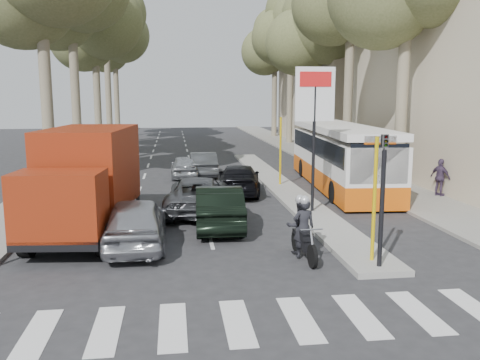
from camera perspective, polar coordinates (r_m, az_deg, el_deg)
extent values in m
plane|color=#28282B|center=(14.49, 0.87, -8.84)|extent=(120.00, 120.00, 0.00)
cube|color=gray|center=(40.29, 7.85, 2.98)|extent=(3.20, 70.00, 0.12)
cube|color=gray|center=(42.28, -15.60, 3.02)|extent=(2.40, 64.00, 0.12)
cube|color=gray|center=(25.56, 4.51, -0.64)|extent=(1.50, 26.00, 0.16)
cube|color=#B7A88E|center=(50.84, 13.03, 13.12)|extent=(11.00, 20.00, 16.00)
cylinder|color=yellow|center=(13.95, 14.84, -2.45)|extent=(0.10, 0.10, 3.50)
cylinder|color=yellow|center=(19.54, 8.21, 1.13)|extent=(0.10, 0.10, 3.50)
cylinder|color=yellow|center=(25.32, 4.56, 3.09)|extent=(0.10, 0.10, 3.50)
cylinder|color=black|center=(19.44, 8.27, 3.60)|extent=(0.12, 0.12, 5.20)
cube|color=white|center=(19.34, 8.41, 9.51)|extent=(1.50, 0.10, 2.00)
cube|color=red|center=(19.29, 8.50, 11.14)|extent=(1.20, 0.02, 0.55)
cylinder|color=black|center=(13.53, 15.61, -3.50)|extent=(0.12, 0.12, 3.20)
imported|color=black|center=(13.28, 15.90, 2.82)|extent=(0.16, 0.41, 1.00)
cylinder|color=#6B604C|center=(26.31, -20.86, 8.09)|extent=(0.56, 0.56, 8.40)
cylinder|color=#6B604C|center=(34.16, -17.97, 8.89)|extent=(0.56, 0.56, 8.96)
sphere|color=#4A522E|center=(35.35, -19.93, 17.66)|extent=(5.20, 5.20, 5.20)
cylinder|color=#6B604C|center=(42.03, -15.71, 8.45)|extent=(0.56, 0.56, 8.12)
sphere|color=#4A522E|center=(43.00, -17.26, 14.98)|extent=(5.20, 5.20, 5.20)
sphere|color=#4A522E|center=(41.50, -14.98, 16.91)|extent=(5.80, 5.80, 5.80)
sphere|color=#4A522E|center=(43.62, -15.67, 18.05)|extent=(4.80, 4.80, 4.80)
cylinder|color=#6B604C|center=(49.97, -14.56, 9.41)|extent=(0.56, 0.56, 9.52)
sphere|color=#4A522E|center=(51.05, -15.91, 15.86)|extent=(5.20, 5.20, 5.20)
sphere|color=#4A522E|center=(49.62, -13.95, 17.72)|extent=(5.80, 5.80, 5.80)
sphere|color=#4A522E|center=(51.78, -14.59, 18.86)|extent=(4.80, 4.80, 4.80)
cylinder|color=#6B604C|center=(57.93, -13.68, 9.00)|extent=(0.56, 0.56, 8.68)
sphere|color=#4A522E|center=(58.86, -14.82, 14.10)|extent=(5.20, 5.20, 5.20)
sphere|color=#4A522E|center=(57.40, -13.10, 15.53)|extent=(5.80, 5.80, 5.80)
sphere|color=#4A522E|center=(59.49, -13.67, 16.49)|extent=(4.80, 4.80, 4.80)
cylinder|color=#6B604C|center=(26.05, 17.70, 8.25)|extent=(0.56, 0.56, 8.40)
cylinder|color=#6B604C|center=(33.50, 12.05, 9.38)|extent=(0.56, 0.56, 9.24)
sphere|color=#4A522E|center=(34.23, 10.37, 18.87)|extent=(5.20, 5.20, 5.20)
cylinder|color=#6B604C|center=(41.09, 8.01, 8.50)|extent=(0.56, 0.56, 7.84)
sphere|color=#4A522E|center=(41.62, 6.56, 15.10)|extent=(5.20, 5.20, 5.20)
sphere|color=#4A522E|center=(40.90, 9.78, 16.71)|extent=(5.80, 5.80, 5.80)
sphere|color=#4A522E|center=(42.68, 8.09, 17.96)|extent=(4.80, 4.80, 4.80)
cylinder|color=#6B604C|center=(48.87, 5.62, 9.34)|extent=(0.56, 0.56, 8.96)
sphere|color=#4A522E|center=(49.53, 4.39, 15.67)|extent=(5.20, 5.20, 5.20)
sphere|color=#4A522E|center=(48.76, 7.05, 17.24)|extent=(5.80, 5.80, 5.80)
sphere|color=#4A522E|center=(50.61, 5.71, 18.44)|extent=(4.80, 4.80, 4.80)
cylinder|color=#6B604C|center=(56.71, 3.87, 9.09)|extent=(0.56, 0.56, 8.40)
sphere|color=#4A522E|center=(57.31, 2.80, 14.21)|extent=(5.20, 5.20, 5.20)
sphere|color=#4A522E|center=(56.42, 5.04, 15.49)|extent=(5.80, 5.80, 5.80)
sphere|color=#4A522E|center=(58.27, 3.94, 16.50)|extent=(4.80, 4.80, 4.80)
imported|color=#B0B1B8|center=(15.76, -11.64, -4.63)|extent=(1.86, 4.52, 1.53)
imported|color=black|center=(17.67, -2.42, -3.00)|extent=(1.75, 4.56, 1.48)
imported|color=#4C4F54|center=(20.01, -4.74, -1.66)|extent=(2.82, 5.27, 1.41)
imported|color=black|center=(23.70, -0.11, 0.07)|extent=(2.53, 4.92, 1.36)
imported|color=#A2A5AA|center=(28.49, -6.25, 1.51)|extent=(1.53, 3.74, 1.27)
imported|color=#46494D|center=(29.14, -4.17, 1.81)|extent=(1.45, 4.15, 1.37)
imported|color=black|center=(23.33, -17.98, -0.38)|extent=(2.25, 5.23, 1.50)
cube|color=black|center=(17.40, -16.90, -4.09)|extent=(3.06, 6.74, 0.27)
cylinder|color=black|center=(15.77, -22.80, -6.23)|extent=(0.43, 1.01, 0.98)
cylinder|color=black|center=(15.12, -15.04, -6.46)|extent=(0.43, 1.01, 0.98)
cylinder|color=black|center=(19.56, -18.46, -3.02)|extent=(0.43, 1.01, 0.98)
cylinder|color=black|center=(19.04, -12.17, -3.07)|extent=(0.43, 1.01, 0.98)
cube|color=maroon|center=(14.85, -19.60, -2.64)|extent=(2.54, 1.76, 1.85)
cube|color=black|center=(14.15, -20.53, -2.38)|extent=(2.17, 0.31, 0.98)
cube|color=maroon|center=(17.95, -16.40, 1.30)|extent=(2.96, 4.81, 2.72)
cube|color=#D9570C|center=(25.96, 11.05, 0.46)|extent=(3.40, 12.04, 0.93)
cube|color=white|center=(25.79, 11.14, 3.19)|extent=(3.40, 12.04, 1.55)
cube|color=black|center=(25.76, 11.16, 3.87)|extent=(3.39, 11.57, 0.88)
cube|color=white|center=(25.70, 11.22, 5.71)|extent=(3.40, 12.04, 0.31)
cube|color=black|center=(20.15, 15.36, 1.75)|extent=(2.27, 0.22, 1.55)
cube|color=#D9570C|center=(20.05, 15.47, 4.32)|extent=(1.24, 0.15, 0.33)
cylinder|color=black|center=(22.05, 10.55, -1.37)|extent=(0.36, 1.01, 0.99)
cylinder|color=black|center=(22.73, 16.29, -1.27)|extent=(0.36, 1.01, 0.99)
cylinder|color=black|center=(29.16, 7.07, 1.34)|extent=(0.36, 1.01, 0.99)
cylinder|color=black|center=(29.68, 11.52, 1.36)|extent=(0.36, 1.01, 0.99)
cylinder|color=black|center=(13.80, 8.14, -8.49)|extent=(0.14, 0.65, 0.64)
cylinder|color=black|center=(15.17, 6.31, -6.79)|extent=(0.14, 0.65, 0.64)
cylinder|color=silver|center=(13.75, 8.08, -6.89)|extent=(0.08, 0.41, 0.81)
cube|color=black|center=(14.49, 7.13, -7.05)|extent=(0.26, 0.77, 0.30)
cube|color=black|center=(14.23, 7.40, -6.22)|extent=(0.33, 0.47, 0.22)
cube|color=black|center=(14.71, 6.79, -5.93)|extent=(0.32, 0.67, 0.12)
cylinder|color=silver|center=(13.72, 8.03, -5.53)|extent=(0.63, 0.07, 0.04)
imported|color=black|center=(14.37, 7.17, -5.36)|extent=(0.64, 0.44, 1.69)
imported|color=black|center=(14.75, 6.69, -5.16)|extent=(0.79, 0.47, 1.58)
sphere|color=#B2B2B7|center=(14.14, 7.29, -2.29)|extent=(0.28, 0.28, 0.28)
sphere|color=#B2B2B7|center=(14.55, 6.78, -2.19)|extent=(0.28, 0.28, 0.28)
imported|color=#44344E|center=(24.28, 21.57, 0.28)|extent=(0.85, 1.09, 1.67)
imported|color=#6D6452|center=(27.96, 14.57, 1.84)|extent=(1.12, 0.50, 1.74)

